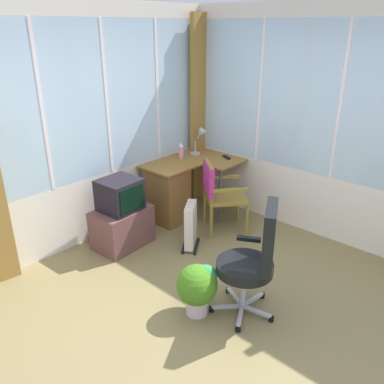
{
  "coord_description": "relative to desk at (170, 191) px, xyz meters",
  "views": [
    {
      "loc": [
        -2.28,
        -1.71,
        2.39
      ],
      "look_at": [
        0.44,
        0.78,
        0.83
      ],
      "focal_mm": 37.01,
      "sensor_mm": 36.0,
      "label": 1
    }
  ],
  "objects": [
    {
      "name": "ground",
      "position": [
        -1.03,
        -1.72,
        -0.43
      ],
      "size": [
        4.89,
        5.07,
        0.06
      ],
      "primitive_type": "cube",
      "color": "olive"
    },
    {
      "name": "tv_on_stand",
      "position": [
        -0.85,
        -0.08,
        -0.04
      ],
      "size": [
        0.67,
        0.48,
        0.82
      ],
      "color": "brown",
      "rests_on": "ground"
    },
    {
      "name": "desk_lamp",
      "position": [
        0.67,
        0.04,
        0.58
      ],
      "size": [
        0.22,
        0.19,
        0.37
      ],
      "color": "#B2B7BC",
      "rests_on": "desk"
    },
    {
      "name": "north_window_panel",
      "position": [
        -1.03,
        0.35,
        0.92
      ],
      "size": [
        3.89,
        0.07,
        2.65
      ],
      "color": "white",
      "rests_on": "ground"
    },
    {
      "name": "curtain_corner",
      "position": [
        0.82,
        0.22,
        0.87
      ],
      "size": [
        0.3,
        0.07,
        2.55
      ],
      "primitive_type": "cube",
      "rotation": [
        0.0,
        0.0,
        0.0
      ],
      "color": "olive",
      "rests_on": "ground"
    },
    {
      "name": "wooden_armchair",
      "position": [
        0.16,
        -0.64,
        0.17
      ],
      "size": [
        0.68,
        0.68,
        0.89
      ],
      "color": "olive",
      "rests_on": "ground"
    },
    {
      "name": "office_chair",
      "position": [
        -0.83,
        -1.88,
        0.18
      ],
      "size": [
        0.62,
        0.58,
        1.06
      ],
      "color": "#B7B7BF",
      "rests_on": "ground"
    },
    {
      "name": "tv_remote",
      "position": [
        0.74,
        -0.34,
        0.36
      ],
      "size": [
        0.1,
        0.15,
        0.02
      ],
      "primitive_type": "cube",
      "rotation": [
        0.0,
        0.0,
        -0.42
      ],
      "color": "black",
      "rests_on": "desk"
    },
    {
      "name": "spray_bottle",
      "position": [
        0.33,
        0.1,
        0.45
      ],
      "size": [
        0.06,
        0.06,
        0.22
      ],
      "color": "pink",
      "rests_on": "desk"
    },
    {
      "name": "space_heater",
      "position": [
        -0.34,
        -0.69,
        -0.13
      ],
      "size": [
        0.39,
        0.34,
        0.55
      ],
      "color": "silver",
      "rests_on": "ground"
    },
    {
      "name": "potted_plant",
      "position": [
        -1.16,
        -1.53,
        -0.11
      ],
      "size": [
        0.36,
        0.36,
        0.48
      ],
      "color": "silver",
      "rests_on": "ground"
    },
    {
      "name": "east_window_panel",
      "position": [
        0.95,
        -1.72,
        0.92
      ],
      "size": [
        0.07,
        4.07,
        2.65
      ],
      "color": "white",
      "rests_on": "ground"
    },
    {
      "name": "desk",
      "position": [
        0.0,
        0.0,
        0.0
      ],
      "size": [
        1.18,
        0.88,
        0.75
      ],
      "color": "olive",
      "rests_on": "ground"
    }
  ]
}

